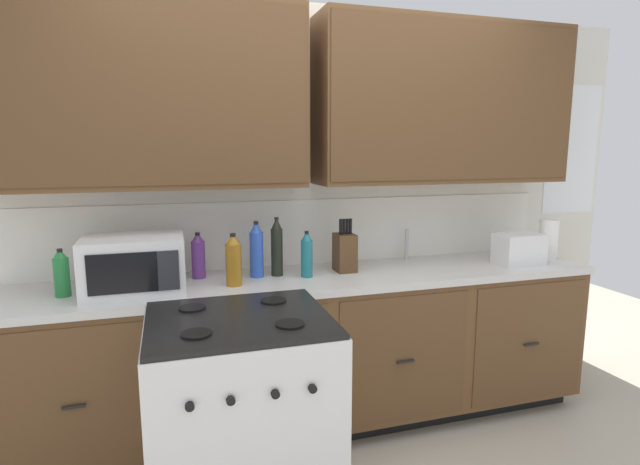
{
  "coord_description": "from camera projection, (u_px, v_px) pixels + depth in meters",
  "views": [
    {
      "loc": [
        -0.78,
        -2.31,
        1.63
      ],
      "look_at": [
        0.01,
        0.27,
        1.17
      ],
      "focal_mm": 27.87,
      "sensor_mm": 36.0,
      "label": 1
    }
  ],
  "objects": [
    {
      "name": "knife_block",
      "position": [
        345.0,
        252.0,
        2.89
      ],
      "size": [
        0.11,
        0.14,
        0.31
      ],
      "color": "#52361E",
      "rests_on": "counter_run"
    },
    {
      "name": "bottle_teal",
      "position": [
        307.0,
        255.0,
        2.76
      ],
      "size": [
        0.06,
        0.06,
        0.26
      ],
      "color": "#1E707A",
      "rests_on": "counter_run"
    },
    {
      "name": "toaster",
      "position": [
        519.0,
        249.0,
        3.07
      ],
      "size": [
        0.28,
        0.18,
        0.19
      ],
      "color": "white",
      "rests_on": "counter_run"
    },
    {
      "name": "bottle_amber",
      "position": [
        234.0,
        260.0,
        2.58
      ],
      "size": [
        0.08,
        0.08,
        0.28
      ],
      "color": "#9E6619",
      "rests_on": "counter_run"
    },
    {
      "name": "bottle_blue",
      "position": [
        257.0,
        250.0,
        2.75
      ],
      "size": [
        0.08,
        0.08,
        0.31
      ],
      "color": "blue",
      "rests_on": "counter_run"
    },
    {
      "name": "microwave",
      "position": [
        134.0,
        264.0,
        2.46
      ],
      "size": [
        0.48,
        0.37,
        0.28
      ],
      "color": "white",
      "rests_on": "counter_run"
    },
    {
      "name": "ground_plane",
      "position": [
        333.0,
        454.0,
        2.68
      ],
      "size": [
        8.23,
        8.23,
        0.0
      ],
      "primitive_type": "plane",
      "color": "#B2A893"
    },
    {
      "name": "bottle_violet",
      "position": [
        198.0,
        256.0,
        2.73
      ],
      "size": [
        0.07,
        0.07,
        0.26
      ],
      "color": "#663384",
      "rests_on": "counter_run"
    },
    {
      "name": "sink_faucet",
      "position": [
        406.0,
        245.0,
        3.18
      ],
      "size": [
        0.02,
        0.02,
        0.2
      ],
      "primitive_type": "cylinder",
      "color": "#B2B5BA",
      "rests_on": "counter_run"
    },
    {
      "name": "bottle_dark",
      "position": [
        277.0,
        247.0,
        2.78
      ],
      "size": [
        0.07,
        0.07,
        0.33
      ],
      "color": "black",
      "rests_on": "counter_run"
    },
    {
      "name": "wall_unit",
      "position": [
        307.0,
        143.0,
        2.87
      ],
      "size": [
        4.49,
        0.4,
        2.46
      ],
      "color": "silver",
      "rests_on": "ground_plane"
    },
    {
      "name": "paper_towel_roll",
      "position": [
        548.0,
        240.0,
        3.18
      ],
      "size": [
        0.12,
        0.12,
        0.26
      ],
      "primitive_type": "cylinder",
      "color": "white",
      "rests_on": "counter_run"
    },
    {
      "name": "stove_range",
      "position": [
        242.0,
        421.0,
        2.14
      ],
      "size": [
        0.76,
        0.68,
        0.95
      ],
      "color": "white",
      "rests_on": "ground_plane"
    },
    {
      "name": "counter_run",
      "position": [
        317.0,
        350.0,
        2.88
      ],
      "size": [
        3.32,
        0.64,
        0.92
      ],
      "color": "black",
      "rests_on": "ground_plane"
    },
    {
      "name": "bottle_green",
      "position": [
        62.0,
        273.0,
        2.39
      ],
      "size": [
        0.07,
        0.07,
        0.23
      ],
      "color": "#237A38",
      "rests_on": "counter_run"
    }
  ]
}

